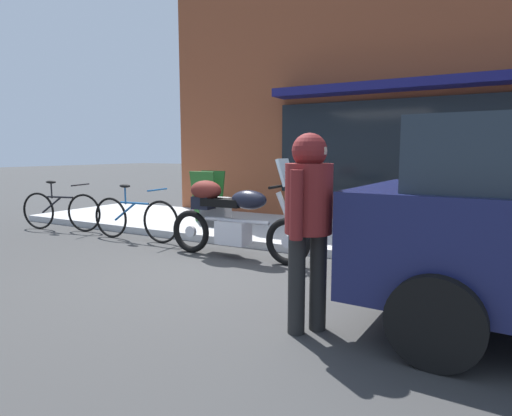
% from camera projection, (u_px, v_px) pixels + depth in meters
% --- Properties ---
extents(ground_plane, '(80.00, 80.00, 0.00)m').
position_uv_depth(ground_plane, '(234.00, 271.00, 5.37)').
color(ground_plane, '#373737').
extents(touring_motorcycle, '(2.19, 0.65, 1.39)m').
position_uv_depth(touring_motorcycle, '(229.00, 215.00, 6.03)').
color(touring_motorcycle, black).
rests_on(touring_motorcycle, ground_plane).
extents(parked_bicycle, '(1.76, 0.48, 0.94)m').
position_uv_depth(parked_bicycle, '(135.00, 218.00, 7.21)').
color(parked_bicycle, black).
rests_on(parked_bicycle, ground_plane).
extents(pedestrian_walking, '(0.39, 0.56, 1.62)m').
position_uv_depth(pedestrian_walking, '(309.00, 209.00, 3.45)').
color(pedestrian_walking, black).
rests_on(pedestrian_walking, ground_plane).
extents(sandwich_board_sign, '(0.55, 0.42, 0.99)m').
position_uv_depth(sandwich_board_sign, '(208.00, 196.00, 8.37)').
color(sandwich_board_sign, '#1E511E').
rests_on(sandwich_board_sign, sidewalk_curb).
extents(second_bicycle_by_cafe, '(1.70, 0.56, 0.94)m').
position_uv_depth(second_bicycle_by_cafe, '(61.00, 210.00, 8.14)').
color(second_bicycle_by_cafe, black).
rests_on(second_bicycle_by_cafe, ground_plane).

